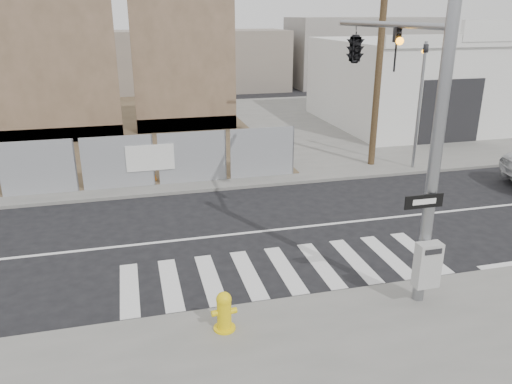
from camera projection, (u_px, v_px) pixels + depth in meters
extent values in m
plane|color=black|center=(261.00, 232.00, 15.43)|extent=(100.00, 100.00, 0.00)
cube|color=slate|center=(197.00, 131.00, 28.16)|extent=(50.00, 20.00, 0.12)
cylinder|color=gray|center=(436.00, 153.00, 10.42)|extent=(0.26, 0.26, 7.00)
cylinder|color=gray|center=(386.00, 24.00, 11.94)|extent=(0.14, 5.20, 0.14)
cube|color=#B2B2AF|center=(427.00, 265.00, 10.99)|extent=(0.55, 0.30, 1.05)
cube|color=black|center=(424.00, 201.00, 10.55)|extent=(0.90, 0.03, 0.30)
cube|color=silver|center=(425.00, 202.00, 10.53)|extent=(0.55, 0.01, 0.12)
imported|color=black|center=(396.00, 50.00, 11.58)|extent=(0.16, 0.20, 1.00)
imported|color=black|center=(355.00, 44.00, 13.58)|extent=(0.53, 2.48, 1.00)
cylinder|color=gray|center=(419.00, 107.00, 20.58)|extent=(0.12, 0.12, 5.20)
imported|color=black|center=(426.00, 44.00, 19.73)|extent=(0.16, 0.20, 1.00)
cube|color=brown|center=(53.00, 62.00, 24.23)|extent=(6.00, 0.50, 8.00)
cube|color=brown|center=(64.00, 133.00, 25.81)|extent=(6.00, 1.30, 0.80)
cube|color=brown|center=(184.00, 58.00, 26.67)|extent=(5.50, 0.50, 8.00)
cube|color=brown|center=(187.00, 122.00, 28.25)|extent=(5.50, 1.30, 0.80)
cube|color=silver|center=(431.00, 81.00, 29.71)|extent=(12.00, 10.00, 4.80)
cube|color=silver|center=(496.00, 40.00, 24.27)|extent=(12.00, 0.30, 0.60)
cube|color=silver|center=(498.00, 31.00, 24.07)|extent=(4.00, 0.30, 1.00)
cube|color=black|center=(451.00, 112.00, 24.93)|extent=(3.40, 0.06, 3.20)
cylinder|color=brown|center=(381.00, 46.00, 20.23)|extent=(0.28, 0.28, 10.00)
cylinder|color=yellow|center=(225.00, 328.00, 10.47)|extent=(0.51, 0.51, 0.05)
cylinder|color=yellow|center=(224.00, 315.00, 10.37)|extent=(0.33, 0.33, 0.69)
sphere|color=yellow|center=(224.00, 299.00, 10.24)|extent=(0.32, 0.32, 0.32)
cylinder|color=yellow|center=(215.00, 313.00, 10.30)|extent=(0.17, 0.14, 0.13)
cylinder|color=yellow|center=(233.00, 311.00, 10.39)|extent=(0.17, 0.14, 0.13)
cube|color=#FF4B0D|center=(122.00, 183.00, 19.37)|extent=(0.38, 0.38, 0.03)
cone|color=#FF4B0D|center=(121.00, 175.00, 19.26)|extent=(0.33, 0.33, 0.69)
cylinder|color=silver|center=(121.00, 173.00, 19.22)|extent=(0.27, 0.27, 0.08)
cube|color=orange|center=(153.00, 181.00, 19.68)|extent=(0.45, 0.45, 0.03)
cone|color=orange|center=(153.00, 173.00, 19.57)|extent=(0.40, 0.40, 0.69)
cylinder|color=silver|center=(152.00, 170.00, 19.54)|extent=(0.27, 0.27, 0.08)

